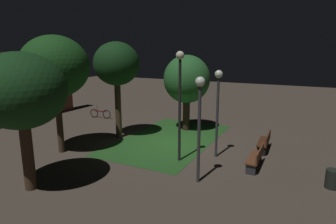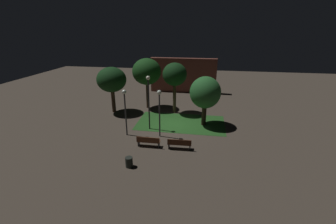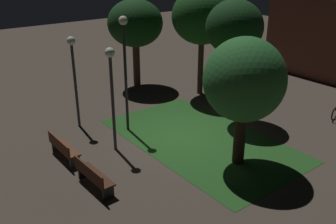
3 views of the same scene
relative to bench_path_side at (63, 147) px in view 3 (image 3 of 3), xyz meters
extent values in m
plane|color=#473D33|center=(1.20, 4.56, -0.48)|extent=(60.00, 60.00, 0.00)
cube|color=#23511E|center=(1.94, 5.10, -0.48)|extent=(8.36, 4.78, 0.01)
cube|color=brown|center=(0.00, 0.08, -0.03)|extent=(1.80, 0.50, 0.06)
cube|color=brown|center=(0.00, -0.13, 0.20)|extent=(1.80, 0.08, 0.40)
cube|color=#2D2D33|center=(-0.80, 0.07, -0.27)|extent=(0.08, 0.38, 0.42)
cube|color=#2D2D33|center=(0.80, 0.08, -0.27)|extent=(0.08, 0.38, 0.42)
cube|color=#422314|center=(2.40, 0.08, -0.03)|extent=(1.82, 0.55, 0.06)
cube|color=#422314|center=(2.41, -0.13, 0.20)|extent=(1.80, 0.13, 0.40)
cube|color=black|center=(1.60, 0.05, -0.27)|extent=(0.09, 0.39, 0.42)
cube|color=black|center=(3.20, 0.10, -0.27)|extent=(0.09, 0.39, 0.42)
cylinder|color=#423021|center=(-2.30, 8.90, 1.17)|extent=(0.30, 0.30, 3.30)
ellipsoid|color=#194719|center=(-2.30, 8.90, 3.69)|extent=(3.15, 3.15, 2.87)
cylinder|color=#2D2116|center=(4.12, 5.00, 0.72)|extent=(0.43, 0.43, 2.41)
ellipsoid|color=#28662D|center=(4.12, 5.00, 2.70)|extent=(2.81, 2.81, 2.91)
cylinder|color=#423021|center=(0.94, 7.81, 1.27)|extent=(0.34, 0.34, 3.49)
ellipsoid|color=#143816|center=(0.94, 7.81, 3.70)|extent=(2.50, 2.50, 2.38)
cylinder|color=#423021|center=(-5.59, 6.94, 0.89)|extent=(0.40, 0.40, 2.74)
ellipsoid|color=#143816|center=(-5.59, 6.94, 3.10)|extent=(3.06, 3.06, 2.62)
cylinder|color=#333338|center=(0.51, 1.93, 1.38)|extent=(0.12, 0.12, 3.72)
sphere|color=white|center=(0.51, 1.93, 3.39)|extent=(0.36, 0.36, 0.36)
cylinder|color=black|center=(-0.71, 3.26, 1.80)|extent=(0.12, 0.12, 4.56)
sphere|color=#F2EDCC|center=(-0.71, 3.26, 4.22)|extent=(0.36, 0.36, 0.36)
cylinder|color=#333338|center=(-2.34, 1.73, 1.36)|extent=(0.12, 0.12, 3.68)
sphere|color=white|center=(-2.34, 1.73, 3.35)|extent=(0.36, 0.36, 0.36)
torus|color=black|center=(4.23, 11.34, -0.15)|extent=(0.13, 0.66, 0.66)
cube|color=brown|center=(0.98, 16.31, 1.90)|extent=(9.14, 0.80, 4.76)
camera|label=1|loc=(-11.90, -1.81, 4.47)|focal=30.65mm
camera|label=2|loc=(4.02, -15.04, 8.23)|focal=24.18mm
camera|label=3|loc=(12.11, -4.39, 6.60)|focal=40.11mm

